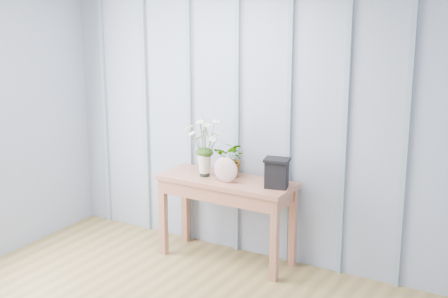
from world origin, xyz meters
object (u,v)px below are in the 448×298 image
Objects in this scene: sideboard at (227,191)px; felt_disc_vessel at (226,170)px; carved_box at (277,173)px; daisy_vase at (204,137)px.

felt_disc_vessel is at bearing -65.60° from sideboard.
sideboard is 5.43× the size of felt_disc_vessel.
carved_box is (0.43, 0.09, 0.02)m from felt_disc_vessel.
carved_box is (0.47, 0.00, 0.24)m from sideboard.
daisy_vase reaches higher than sideboard.
felt_disc_vessel is at bearing -167.91° from carved_box.
daisy_vase reaches higher than carved_box.
felt_disc_vessel is at bearing -15.00° from daisy_vase.
daisy_vase is at bearing -173.73° from sideboard.
daisy_vase is (-0.21, -0.02, 0.46)m from sideboard.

